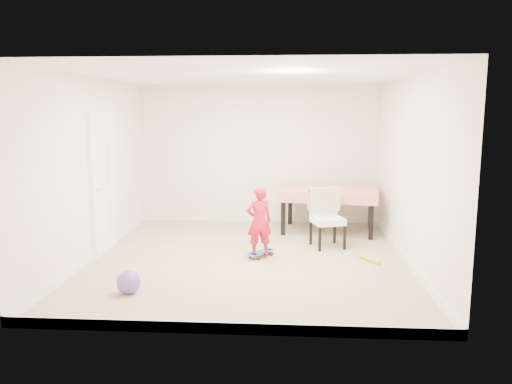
# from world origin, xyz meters

# --- Properties ---
(ground) EXTENTS (5.00, 5.00, 0.00)m
(ground) POSITION_xyz_m (0.00, 0.00, 0.00)
(ground) COLOR tan
(ground) RESTS_ON ground
(ceiling) EXTENTS (4.50, 5.00, 0.04)m
(ceiling) POSITION_xyz_m (0.00, 0.00, 2.58)
(ceiling) COLOR white
(ceiling) RESTS_ON wall_back
(wall_back) EXTENTS (4.50, 0.04, 2.60)m
(wall_back) POSITION_xyz_m (0.00, 2.48, 1.30)
(wall_back) COLOR white
(wall_back) RESTS_ON ground
(wall_front) EXTENTS (4.50, 0.04, 2.60)m
(wall_front) POSITION_xyz_m (0.00, -2.48, 1.30)
(wall_front) COLOR white
(wall_front) RESTS_ON ground
(wall_left) EXTENTS (0.04, 5.00, 2.60)m
(wall_left) POSITION_xyz_m (-2.23, 0.00, 1.30)
(wall_left) COLOR white
(wall_left) RESTS_ON ground
(wall_right) EXTENTS (0.04, 5.00, 2.60)m
(wall_right) POSITION_xyz_m (2.23, 0.00, 1.30)
(wall_right) COLOR white
(wall_right) RESTS_ON ground
(door) EXTENTS (0.11, 0.94, 2.11)m
(door) POSITION_xyz_m (-2.22, 0.30, 1.02)
(door) COLOR white
(door) RESTS_ON ground
(baseboard_back) EXTENTS (4.50, 0.02, 0.12)m
(baseboard_back) POSITION_xyz_m (0.00, 2.49, 0.06)
(baseboard_back) COLOR white
(baseboard_back) RESTS_ON ground
(baseboard_front) EXTENTS (4.50, 0.02, 0.12)m
(baseboard_front) POSITION_xyz_m (0.00, -2.49, 0.06)
(baseboard_front) COLOR white
(baseboard_front) RESTS_ON ground
(baseboard_left) EXTENTS (0.02, 5.00, 0.12)m
(baseboard_left) POSITION_xyz_m (-2.24, 0.00, 0.06)
(baseboard_left) COLOR white
(baseboard_left) RESTS_ON ground
(baseboard_right) EXTENTS (0.02, 5.00, 0.12)m
(baseboard_right) POSITION_xyz_m (2.24, 0.00, 0.06)
(baseboard_right) COLOR white
(baseboard_right) RESTS_ON ground
(dining_table) EXTENTS (1.80, 1.28, 0.78)m
(dining_table) POSITION_xyz_m (1.28, 1.75, 0.39)
(dining_table) COLOR #A91809
(dining_table) RESTS_ON ground
(dining_chair) EXTENTS (0.65, 0.71, 0.92)m
(dining_chair) POSITION_xyz_m (1.19, 0.71, 0.46)
(dining_chair) COLOR white
(dining_chair) RESTS_ON ground
(skateboard) EXTENTS (0.48, 0.53, 0.08)m
(skateboard) POSITION_xyz_m (0.18, 0.10, 0.04)
(skateboard) COLOR blue
(skateboard) RESTS_ON ground
(child) EXTENTS (0.43, 0.34, 1.02)m
(child) POSITION_xyz_m (0.16, 0.05, 0.51)
(child) COLOR red
(child) RESTS_ON ground
(balloon) EXTENTS (0.28, 0.28, 0.28)m
(balloon) POSITION_xyz_m (-1.29, -1.50, 0.14)
(balloon) COLOR #6B45A7
(balloon) RESTS_ON ground
(foam_toy) EXTENTS (0.28, 0.36, 0.06)m
(foam_toy) POSITION_xyz_m (1.74, -0.03, 0.03)
(foam_toy) COLOR gold
(foam_toy) RESTS_ON ground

